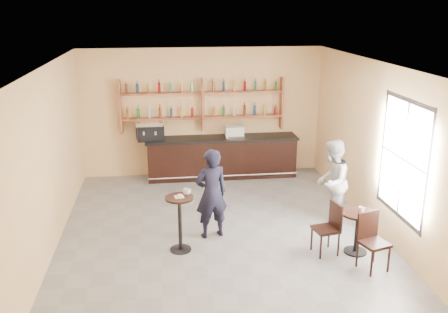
{
  "coord_description": "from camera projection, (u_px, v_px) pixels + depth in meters",
  "views": [
    {
      "loc": [
        -1.04,
        -8.76,
        4.21
      ],
      "look_at": [
        0.2,
        0.8,
        1.25
      ],
      "focal_mm": 40.0,
      "sensor_mm": 36.0,
      "label": 1
    }
  ],
  "objects": [
    {
      "name": "chair_south",
      "position": [
        374.0,
        243.0,
        8.12
      ],
      "size": [
        0.52,
        0.52,
        0.96
      ],
      "primitive_type": null,
      "rotation": [
        0.0,
        0.0,
        0.3
      ],
      "color": "black",
      "rests_on": "floor"
    },
    {
      "name": "window_pane",
      "position": [
        403.0,
        159.0,
        8.4
      ],
      "size": [
        0.0,
        2.0,
        2.0
      ],
      "primitive_type": "plane",
      "rotation": [
        1.57,
        0.0,
        -1.57
      ],
      "color": "white",
      "rests_on": "wall_right"
    },
    {
      "name": "napkin",
      "position": [
        179.0,
        197.0,
        8.6
      ],
      "size": [
        0.18,
        0.18,
        0.0
      ],
      "primitive_type": "cube",
      "rotation": [
        0.0,
        0.0,
        0.18
      ],
      "color": "white",
      "rests_on": "pedestal_table"
    },
    {
      "name": "cafe_table",
      "position": [
        357.0,
        232.0,
        8.71
      ],
      "size": [
        0.79,
        0.79,
        0.77
      ],
      "primitive_type": null,
      "rotation": [
        0.0,
        0.0,
        0.39
      ],
      "color": "black",
      "rests_on": "floor"
    },
    {
      "name": "wall_right",
      "position": [
        374.0,
        146.0,
        9.57
      ],
      "size": [
        0.0,
        7.0,
        7.0
      ],
      "primitive_type": "plane",
      "rotation": [
        1.57,
        0.0,
        -1.57
      ],
      "color": "#F1C489",
      "rests_on": "floor"
    },
    {
      "name": "cup_cafe",
      "position": [
        361.0,
        209.0,
        8.59
      ],
      "size": [
        0.11,
        0.11,
        0.09
      ],
      "primitive_type": "imported",
      "rotation": [
        0.0,
        0.0,
        -0.1
      ],
      "color": "white",
      "rests_on": "cafe_table"
    },
    {
      "name": "espresso_machine",
      "position": [
        150.0,
        131.0,
        12.13
      ],
      "size": [
        0.7,
        0.51,
        0.46
      ],
      "primitive_type": null,
      "rotation": [
        0.0,
        0.0,
        0.15
      ],
      "color": "black",
      "rests_on": "bar_counter"
    },
    {
      "name": "liquor_bottles",
      "position": [
        203.0,
        98.0,
        12.28
      ],
      "size": [
        3.68,
        0.1,
        1.0
      ],
      "primitive_type": null,
      "color": "#8C5919",
      "rests_on": "shelf_unit"
    },
    {
      "name": "wall_left",
      "position": [
        51.0,
        158.0,
        8.83
      ],
      "size": [
        0.0,
        7.0,
        7.0
      ],
      "primitive_type": "plane",
      "rotation": [
        1.57,
        0.0,
        1.57
      ],
      "color": "#F1C489",
      "rests_on": "floor"
    },
    {
      "name": "donut",
      "position": [
        180.0,
        196.0,
        8.59
      ],
      "size": [
        0.14,
        0.14,
        0.04
      ],
      "primitive_type": "torus",
      "rotation": [
        0.0,
        0.0,
        0.33
      ],
      "color": "#E18652",
      "rests_on": "napkin"
    },
    {
      "name": "ceiling",
      "position": [
        219.0,
        64.0,
        8.73
      ],
      "size": [
        7.0,
        7.0,
        0.0
      ],
      "primitive_type": "plane",
      "rotation": [
        3.14,
        0.0,
        0.0
      ],
      "color": "white",
      "rests_on": "wall_back"
    },
    {
      "name": "pedestal_table",
      "position": [
        180.0,
        224.0,
        8.75
      ],
      "size": [
        0.5,
        0.5,
        1.02
      ],
      "primitive_type": null,
      "rotation": [
        0.0,
        0.0,
        0.02
      ],
      "color": "black",
      "rests_on": "floor"
    },
    {
      "name": "bar_counter",
      "position": [
        222.0,
        157.0,
        12.56
      ],
      "size": [
        3.78,
        0.74,
        1.02
      ],
      "primitive_type": null,
      "color": "black",
      "rests_on": "floor"
    },
    {
      "name": "wall_front",
      "position": [
        254.0,
        235.0,
        5.88
      ],
      "size": [
        7.0,
        0.0,
        7.0
      ],
      "primitive_type": "plane",
      "rotation": [
        -1.57,
        0.0,
        0.0
      ],
      "color": "#F1C489",
      "rests_on": "floor"
    },
    {
      "name": "cup_pedestal",
      "position": [
        187.0,
        192.0,
        8.7
      ],
      "size": [
        0.17,
        0.17,
        0.1
      ],
      "primitive_type": "imported",
      "rotation": [
        0.0,
        0.0,
        0.33
      ],
      "color": "white",
      "rests_on": "pedestal_table"
    },
    {
      "name": "floor",
      "position": [
        219.0,
        230.0,
        9.67
      ],
      "size": [
        7.0,
        7.0,
        0.0
      ],
      "primitive_type": "plane",
      "color": "slate",
      "rests_on": "ground"
    },
    {
      "name": "man_main",
      "position": [
        211.0,
        194.0,
        9.2
      ],
      "size": [
        0.71,
        0.55,
        1.71
      ],
      "primitive_type": "imported",
      "rotation": [
        0.0,
        0.0,
        3.4
      ],
      "color": "black",
      "rests_on": "floor"
    },
    {
      "name": "pastry_case",
      "position": [
        234.0,
        131.0,
        12.41
      ],
      "size": [
        0.51,
        0.43,
        0.28
      ],
      "primitive_type": null,
      "rotation": [
        0.0,
        0.0,
        0.14
      ],
      "color": "silver",
      "rests_on": "bar_counter"
    },
    {
      "name": "chair_west",
      "position": [
        326.0,
        229.0,
        8.67
      ],
      "size": [
        0.46,
        0.46,
        0.93
      ],
      "primitive_type": null,
      "rotation": [
        0.0,
        0.0,
        -1.4
      ],
      "color": "black",
      "rests_on": "floor"
    },
    {
      "name": "window_frame",
      "position": [
        403.0,
        159.0,
        8.4
      ],
      "size": [
        0.04,
        1.7,
        2.1
      ],
      "primitive_type": null,
      "color": "black",
      "rests_on": "wall_right"
    },
    {
      "name": "wall_back",
      "position": [
        202.0,
        112.0,
        12.52
      ],
      "size": [
        7.0,
        0.0,
        7.0
      ],
      "primitive_type": "plane",
      "rotation": [
        1.57,
        0.0,
        0.0
      ],
      "color": "#F1C489",
      "rests_on": "floor"
    },
    {
      "name": "shelf_unit",
      "position": [
        203.0,
        105.0,
        12.33
      ],
      "size": [
        4.0,
        0.26,
        1.4
      ],
      "primitive_type": null,
      "color": "brown",
      "rests_on": "wall_back"
    },
    {
      "name": "patron_second",
      "position": [
        332.0,
        182.0,
        9.84
      ],
      "size": [
        0.99,
        1.04,
        1.7
      ],
      "primitive_type": "imported",
      "rotation": [
        0.0,
        0.0,
        -2.15
      ],
      "color": "#AEAFB4",
      "rests_on": "floor"
    }
  ]
}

